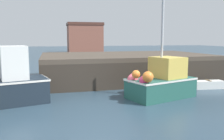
# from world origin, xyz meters

# --- Properties ---
(ground) EXTENTS (120.00, 160.00, 0.10)m
(ground) POSITION_xyz_m (0.00, 0.00, -0.05)
(ground) COLOR #283D4C
(pier) EXTENTS (10.97, 6.68, 1.70)m
(pier) POSITION_xyz_m (3.09, 5.57, 1.40)
(pier) COLOR #473D33
(pier) RESTS_ON ground
(fishing_boat_near_left) EXTENTS (3.80, 2.45, 2.44)m
(fishing_boat_near_left) POSITION_xyz_m (-3.63, 1.31, 0.82)
(fishing_boat_near_left) COLOR #19232D
(fishing_boat_near_left) RESTS_ON ground
(fishing_boat_near_right) EXTENTS (3.49, 2.55, 4.62)m
(fishing_boat_near_right) POSITION_xyz_m (3.13, 0.72, 0.76)
(fishing_boat_near_right) COLOR #23564C
(fishing_boat_near_right) RESTS_ON ground
(rowboat) EXTENTS (1.68, 0.76, 0.48)m
(rowboat) POSITION_xyz_m (6.60, 1.89, 0.22)
(rowboat) COLOR white
(rowboat) RESTS_ON ground
(warehouse) EXTENTS (6.81, 5.20, 5.82)m
(warehouse) POSITION_xyz_m (4.81, 37.57, 2.93)
(warehouse) COLOR brown
(warehouse) RESTS_ON ground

